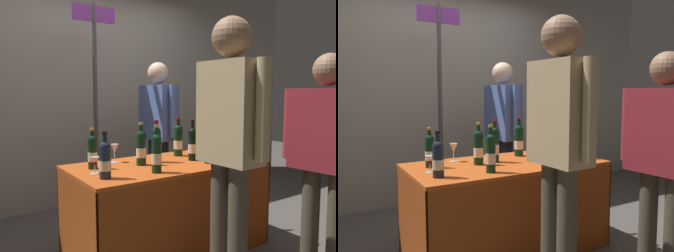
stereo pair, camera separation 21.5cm
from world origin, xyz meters
The scene contains 21 objects.
ground_plane centered at (0.00, 0.00, 0.00)m, with size 12.00×12.00×0.00m, color #514C47.
back_partition centered at (0.00, 1.60, 1.57)m, with size 6.48×0.12×3.14m, color #9E998E.
tasting_table centered at (0.00, 0.00, 0.51)m, with size 1.57×0.79×0.73m.
featured_wine_bottle centered at (0.66, -0.17, 0.87)m, with size 0.08×0.08×0.32m.
display_bottle_0 centered at (-0.27, -0.25, 0.88)m, with size 0.07×0.07×0.34m.
display_bottle_1 centered at (-0.07, 0.06, 0.88)m, with size 0.07×0.07×0.35m.
display_bottle_2 centered at (0.26, -0.20, 0.87)m, with size 0.07×0.07×0.34m.
display_bottle_3 centered at (-0.64, -0.19, 0.86)m, with size 0.08×0.08×0.32m.
display_bottle_4 centered at (0.22, -0.04, 0.88)m, with size 0.07×0.07×0.34m.
display_bottle_5 centered at (0.25, 0.20, 0.88)m, with size 0.08×0.08×0.35m.
display_bottle_6 centered at (-0.23, 0.04, 0.88)m, with size 0.08×0.08×0.34m.
display_bottle_7 centered at (0.51, 0.16, 0.88)m, with size 0.08×0.08×0.34m.
display_bottle_8 centered at (-0.59, 0.13, 0.86)m, with size 0.07×0.07×0.31m.
wine_glass_near_vendor centered at (-0.35, 0.26, 0.84)m, with size 0.07×0.07×0.15m.
wine_glass_mid centered at (-0.64, -0.03, 0.82)m, with size 0.07×0.07×0.12m.
flower_vase centered at (0.64, 0.10, 0.85)m, with size 0.09×0.09×0.40m.
brochure_stand centered at (0.40, -0.09, 0.81)m, with size 0.14×0.01×0.16m, color silver.
vendor_presenter centered at (0.41, 0.78, 0.97)m, with size 0.23×0.61×1.62m.
taster_foreground_right centered at (-0.08, -0.78, 1.05)m, with size 0.24×0.56×1.75m.
taster_foreground_left centered at (0.61, -1.00, 0.94)m, with size 0.25×0.63×1.56m.
booth_signpost centered at (-0.22, 0.96, 1.29)m, with size 0.44×0.04×2.18m.
Camera 1 is at (-1.54, -2.25, 1.30)m, focal length 36.26 mm.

